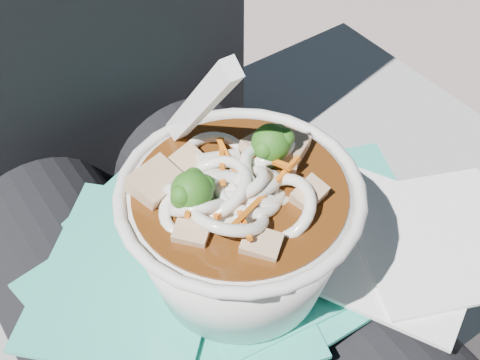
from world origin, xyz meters
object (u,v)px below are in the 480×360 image
person_body (174,255)px  udon_bowl (239,223)px  lap (229,347)px  plastic_bag (236,256)px

person_body → udon_bowl: size_ratio=4.49×
person_body → lap: bearing=-90.0°
lap → udon_bowl: 0.15m
lap → person_body: 0.10m
lap → udon_bowl: udon_bowl is taller
plastic_bag → udon_bowl: 0.07m
plastic_bag → person_body: bearing=110.3°
lap → plastic_bag: bearing=45.2°
lap → udon_bowl: (0.01, 0.00, 0.15)m
lap → plastic_bag: size_ratio=1.31×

